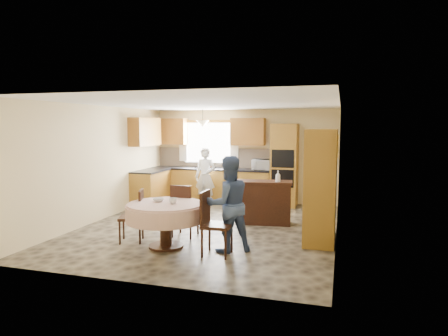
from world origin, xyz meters
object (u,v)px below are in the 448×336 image
at_px(chair_back, 183,208).
at_px(chair_left, 135,213).
at_px(cupboard, 321,186).
at_px(person_dining, 228,204).
at_px(oven_tower, 284,165).
at_px(dining_table, 166,213).
at_px(sideboard, 263,204).
at_px(chair_right, 212,220).
at_px(person_sink, 205,177).

bearing_deg(chair_back, chair_left, 37.01).
relative_size(cupboard, person_dining, 1.27).
xyz_separation_m(oven_tower, person_dining, (-0.35, -4.05, -0.27)).
bearing_deg(dining_table, oven_tower, 71.02).
bearing_deg(person_dining, chair_back, -64.56).
distance_m(oven_tower, person_dining, 4.07).
height_order(oven_tower, sideboard, oven_tower).
xyz_separation_m(dining_table, chair_left, (-0.66, 0.16, -0.08)).
bearing_deg(person_dining, chair_left, -37.54).
bearing_deg(sideboard, cupboard, -47.67).
xyz_separation_m(cupboard, person_dining, (-1.42, -0.98, -0.21)).
bearing_deg(cupboard, person_dining, -145.28).
bearing_deg(person_dining, cupboard, 179.28).
height_order(oven_tower, chair_back, oven_tower).
bearing_deg(oven_tower, sideboard, -94.26).
distance_m(sideboard, chair_back, 1.91).
xyz_separation_m(oven_tower, cupboard, (1.07, -3.06, -0.06)).
distance_m(cupboard, chair_back, 2.52).
bearing_deg(cupboard, chair_right, -142.97).
distance_m(dining_table, person_sink, 3.63).
height_order(oven_tower, chair_left, oven_tower).
bearing_deg(chair_left, cupboard, 86.53).
height_order(sideboard, person_dining, person_dining).
xyz_separation_m(cupboard, chair_left, (-3.16, -0.92, -0.49)).
distance_m(oven_tower, cupboard, 3.25).
relative_size(chair_left, person_dining, 0.59).
xyz_separation_m(oven_tower, chair_right, (-0.55, -4.29, -0.49)).
xyz_separation_m(sideboard, chair_left, (-1.94, -1.96, 0.09)).
xyz_separation_m(dining_table, person_dining, (1.07, 0.10, 0.20)).
relative_size(sideboard, person_dining, 0.76).
height_order(sideboard, cupboard, cupboard).
height_order(sideboard, dining_table, sideboard).
bearing_deg(cupboard, person_sink, 140.38).
bearing_deg(sideboard, oven_tower, 78.60).
relative_size(oven_tower, chair_left, 2.27).
bearing_deg(oven_tower, cupboard, -70.75).
distance_m(chair_left, chair_right, 1.57).
xyz_separation_m(dining_table, chair_back, (0.05, 0.67, -0.05)).
bearing_deg(sideboard, person_sink, 133.86).
xyz_separation_m(oven_tower, chair_back, (-1.38, -3.48, -0.52)).
relative_size(sideboard, chair_back, 1.21).
bearing_deg(chair_right, cupboard, -53.59).
height_order(cupboard, person_dining, cupboard).
bearing_deg(sideboard, person_dining, -102.76).
relative_size(oven_tower, chair_back, 2.15).
bearing_deg(chair_left, sideboard, 115.69).
relative_size(chair_back, chair_right, 0.96).
xyz_separation_m(chair_right, person_sink, (-1.41, 3.73, 0.19)).
distance_m(sideboard, person_dining, 2.07).
relative_size(dining_table, chair_right, 1.30).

